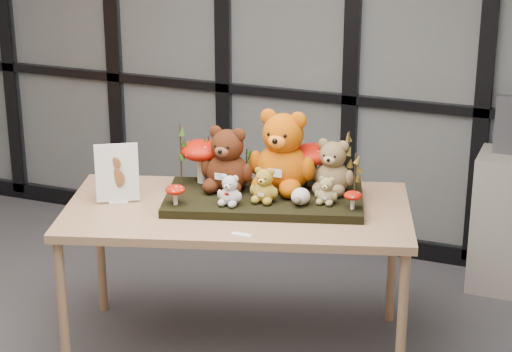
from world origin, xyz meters
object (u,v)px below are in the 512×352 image
at_px(diorama_tray, 264,199).
at_px(mushroom_front_right, 353,199).
at_px(bear_white_bow, 230,188).
at_px(mushroom_back_right, 313,163).
at_px(bear_brown_medium, 228,155).
at_px(mushroom_front_left, 175,194).
at_px(sign_holder, 117,175).
at_px(bear_pooh_yellow, 283,146).
at_px(display_table, 237,219).
at_px(mushroom_back_left, 202,160).
at_px(bear_tan_back, 333,163).
at_px(plush_cream_hedgehog, 301,196).
at_px(bear_beige_small, 327,189).
at_px(bear_small_yellow, 265,183).

relative_size(diorama_tray, mushroom_front_right, 9.98).
distance_m(bear_white_bow, mushroom_back_right, 0.52).
bearing_deg(bear_brown_medium, mushroom_front_right, -19.54).
distance_m(mushroom_front_left, sign_holder, 0.35).
relative_size(bear_pooh_yellow, bear_white_bow, 2.71).
height_order(display_table, mushroom_back_left, mushroom_back_left).
relative_size(display_table, bear_tan_back, 6.26).
distance_m(display_table, sign_holder, 0.67).
distance_m(diorama_tray, mushroom_back_left, 0.42).
xyz_separation_m(display_table, plush_cream_hedgehog, (0.33, 0.05, 0.16)).
bearing_deg(plush_cream_hedgehog, mushroom_back_left, 151.65).
xyz_separation_m(display_table, mushroom_front_right, (0.59, 0.09, 0.16)).
relative_size(bear_pooh_yellow, bear_tan_back, 1.52).
xyz_separation_m(mushroom_back_left, mushroom_front_left, (0.01, -0.35, -0.07)).
xyz_separation_m(diorama_tray, mushroom_back_right, (0.19, 0.24, 0.15)).
xyz_separation_m(display_table, sign_holder, (-0.61, -0.16, 0.21)).
bearing_deg(mushroom_front_left, bear_white_bow, 21.43).
bearing_deg(mushroom_front_left, bear_pooh_yellow, 43.53).
relative_size(bear_tan_back, mushroom_front_left, 2.77).
height_order(bear_brown_medium, bear_tan_back, bear_brown_medium).
xyz_separation_m(diorama_tray, sign_holder, (-0.72, -0.27, 0.13)).
height_order(display_table, bear_brown_medium, bear_brown_medium).
distance_m(diorama_tray, mushroom_front_right, 0.49).
bearing_deg(mushroom_back_left, plush_cream_hedgehog, -11.54).
bearing_deg(mushroom_back_right, bear_tan_back, -19.79).
bearing_deg(diorama_tray, plush_cream_hedgehog, -30.72).
height_order(bear_beige_small, mushroom_back_left, mushroom_back_left).
bearing_deg(display_table, mushroom_front_left, -162.48).
distance_m(display_table, bear_beige_small, 0.50).
bearing_deg(plush_cream_hedgehog, bear_small_yellow, 170.74).
distance_m(mushroom_back_right, mushroom_front_right, 0.40).
distance_m(plush_cream_hedgehog, mushroom_back_right, 0.30).
xyz_separation_m(bear_tan_back, mushroom_front_left, (-0.69, -0.48, -0.10)).
xyz_separation_m(bear_brown_medium, mushroom_front_right, (0.70, -0.03, -0.14)).
xyz_separation_m(plush_cream_hedgehog, mushroom_front_left, (-0.59, -0.23, 0.01)).
xyz_separation_m(bear_white_bow, mushroom_back_right, (0.30, 0.42, 0.04)).
xyz_separation_m(bear_white_bow, mushroom_front_left, (-0.26, -0.10, -0.03)).
distance_m(bear_beige_small, mushroom_front_right, 0.15).
bearing_deg(plush_cream_hedgehog, mushroom_front_right, -8.63).
bearing_deg(bear_small_yellow, mushroom_back_right, 46.96).
relative_size(mushroom_back_left, mushroom_front_right, 2.52).
bearing_deg(bear_tan_back, diorama_tray, -165.29).
bearing_deg(bear_white_bow, mushroom_back_right, 37.23).
bearing_deg(plush_cream_hedgehog, diorama_tray, 149.28).
distance_m(bear_brown_medium, mushroom_back_left, 0.19).
relative_size(bear_pooh_yellow, bear_small_yellow, 2.38).
height_order(diorama_tray, bear_brown_medium, bear_brown_medium).
relative_size(bear_brown_medium, bear_small_yellow, 1.90).
relative_size(bear_white_bow, mushroom_front_left, 1.56).
xyz_separation_m(bear_brown_medium, mushroom_front_left, (-0.16, -0.30, -0.13)).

